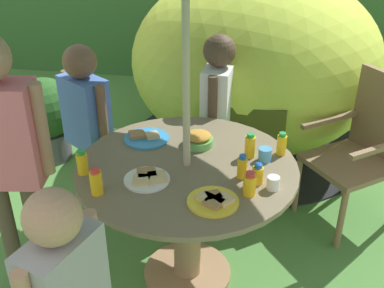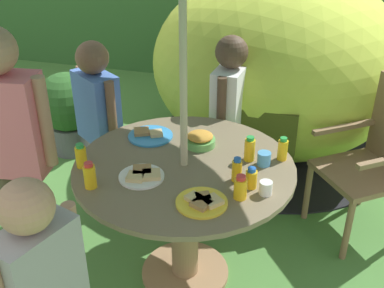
{
  "view_description": "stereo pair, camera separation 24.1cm",
  "coord_description": "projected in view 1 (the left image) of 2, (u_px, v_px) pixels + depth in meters",
  "views": [
    {
      "loc": [
        0.34,
        -1.97,
        1.97
      ],
      "look_at": [
        0.01,
        0.12,
        0.8
      ],
      "focal_mm": 43.82,
      "sensor_mm": 36.0,
      "label": 1
    },
    {
      "loc": [
        0.58,
        -1.92,
        1.97
      ],
      "look_at": [
        0.01,
        0.12,
        0.8
      ],
      "focal_mm": 43.82,
      "sensor_mm": 36.0,
      "label": 2
    }
  ],
  "objects": [
    {
      "name": "child_in_pink_shirt",
      "position": [
        1.0,
        135.0,
        2.28
      ],
      "size": [
        0.47,
        0.25,
        1.41
      ],
      "rotation": [
        0.0,
        0.0,
        0.14
      ],
      "color": "brown",
      "rests_on": "ground_plane"
    },
    {
      "name": "plate_mid_right",
      "position": [
        148.0,
        178.0,
        2.21
      ],
      "size": [
        0.22,
        0.22,
        0.03
      ],
      "color": "white",
      "rests_on": "garden_table"
    },
    {
      "name": "cup_far",
      "position": [
        265.0,
        154.0,
        2.37
      ],
      "size": [
        0.07,
        0.07,
        0.07
      ],
      "primitive_type": "cylinder",
      "color": "#4C99D8",
      "rests_on": "garden_table"
    },
    {
      "name": "juice_bottle_center_back",
      "position": [
        82.0,
        163.0,
        2.25
      ],
      "size": [
        0.05,
        0.05,
        0.13
      ],
      "color": "yellow",
      "rests_on": "garden_table"
    },
    {
      "name": "juice_bottle_near_left",
      "position": [
        282.0,
        144.0,
        2.41
      ],
      "size": [
        0.05,
        0.05,
        0.12
      ],
      "color": "yellow",
      "rests_on": "garden_table"
    },
    {
      "name": "juice_bottle_far_left",
      "position": [
        258.0,
        174.0,
        2.18
      ],
      "size": [
        0.05,
        0.05,
        0.1
      ],
      "color": "yellow",
      "rests_on": "garden_table"
    },
    {
      "name": "juice_bottle_near_right",
      "position": [
        96.0,
        182.0,
        2.1
      ],
      "size": [
        0.06,
        0.06,
        0.13
      ],
      "color": "yellow",
      "rests_on": "garden_table"
    },
    {
      "name": "juice_bottle_far_right",
      "position": [
        250.0,
        184.0,
        2.09
      ],
      "size": [
        0.06,
        0.06,
        0.12
      ],
      "color": "yellow",
      "rests_on": "garden_table"
    },
    {
      "name": "child_in_white_shirt",
      "position": [
        218.0,
        100.0,
        3.0
      ],
      "size": [
        0.2,
        0.41,
        1.19
      ],
      "rotation": [
        0.0,
        0.0,
        -1.66
      ],
      "color": "#3F3F47",
      "rests_on": "ground_plane"
    },
    {
      "name": "dome_tent",
      "position": [
        255.0,
        61.0,
        3.78
      ],
      "size": [
        2.1,
        2.1,
        1.45
      ],
      "rotation": [
        0.0,
        0.0,
        -0.04
      ],
      "color": "#B2C63F",
      "rests_on": "ground_plane"
    },
    {
      "name": "juice_bottle_back_edge",
      "position": [
        242.0,
        167.0,
        2.22
      ],
      "size": [
        0.05,
        0.05,
        0.12
      ],
      "color": "yellow",
      "rests_on": "garden_table"
    },
    {
      "name": "plate_center_front",
      "position": [
        146.0,
        137.0,
        2.58
      ],
      "size": [
        0.25,
        0.25,
        0.03
      ],
      "color": "#338CD8",
      "rests_on": "garden_table"
    },
    {
      "name": "plate_mid_left",
      "position": [
        214.0,
        201.0,
        2.06
      ],
      "size": [
        0.23,
        0.23,
        0.03
      ],
      "color": "yellow",
      "rests_on": "garden_table"
    },
    {
      "name": "ground_plane",
      "position": [
        187.0,
        275.0,
        2.71
      ],
      "size": [
        10.0,
        10.0,
        0.02
      ],
      "primitive_type": "cube",
      "color": "#477A38"
    },
    {
      "name": "child_in_blue_shirt",
      "position": [
        86.0,
        112.0,
        2.86
      ],
      "size": [
        0.35,
        0.31,
        1.18
      ],
      "rotation": [
        0.0,
        0.0,
        -0.6
      ],
      "color": "brown",
      "rests_on": "ground_plane"
    },
    {
      "name": "cup_near",
      "position": [
        273.0,
        183.0,
        2.14
      ],
      "size": [
        0.06,
        0.06,
        0.06
      ],
      "primitive_type": "cylinder",
      "color": "white",
      "rests_on": "garden_table"
    },
    {
      "name": "snack_bowl",
      "position": [
        198.0,
        139.0,
        2.51
      ],
      "size": [
        0.16,
        0.16,
        0.08
      ],
      "color": "#66B259",
      "rests_on": "garden_table"
    },
    {
      "name": "garden_table",
      "position": [
        187.0,
        199.0,
        2.45
      ],
      "size": [
        1.12,
        1.12,
        0.74
      ],
      "color": "#93704C",
      "rests_on": "ground_plane"
    },
    {
      "name": "potted_plant",
      "position": [
        46.0,
        115.0,
        3.69
      ],
      "size": [
        0.48,
        0.48,
        0.68
      ],
      "color": "#595960",
      "rests_on": "ground_plane"
    },
    {
      "name": "juice_bottle_front_edge",
      "position": [
        250.0,
        146.0,
        2.39
      ],
      "size": [
        0.05,
        0.05,
        0.13
      ],
      "color": "yellow",
      "rests_on": "garden_table"
    },
    {
      "name": "wooden_chair",
      "position": [
        364.0,
        145.0,
        2.95
      ],
      "size": [
        0.66,
        0.66,
        0.98
      ],
      "rotation": [
        0.0,
        0.0,
        -0.94
      ],
      "color": "brown",
      "rests_on": "ground_plane"
    }
  ]
}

